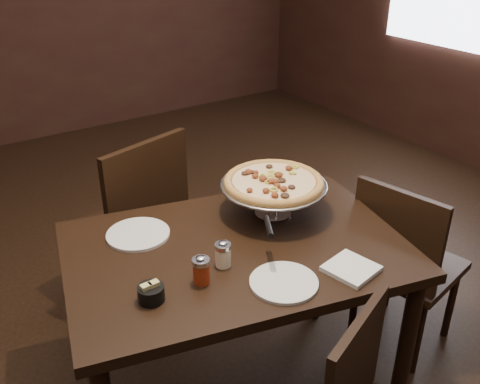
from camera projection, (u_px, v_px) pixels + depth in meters
room at (224, 72)px, 1.68m from camera, size 6.04×7.04×2.84m
dining_table at (236, 269)px, 2.00m from camera, size 1.38×1.08×0.76m
pizza_stand at (274, 182)px, 2.10m from camera, size 0.43×0.43×0.18m
parmesan_shaker at (223, 254)px, 1.83m from camera, size 0.06×0.06×0.10m
pepper_flake_shaker at (201, 270)px, 1.74m from camera, size 0.06×0.06×0.10m
packet_caddy at (151, 293)px, 1.67m from camera, size 0.08×0.08×0.07m
napkin_stack at (351, 269)px, 1.82m from camera, size 0.18×0.18×0.02m
plate_left at (138, 234)px, 2.02m from camera, size 0.24×0.24×0.01m
plate_near at (284, 282)px, 1.75m from camera, size 0.23×0.23×0.01m
serving_spatula at (269, 227)px, 1.81m from camera, size 0.16×0.16×0.02m
chair_far at (133, 223)px, 2.55m from camera, size 0.56×0.56×0.98m
chair_side at (404, 261)px, 2.37m from camera, size 0.48×0.48×0.87m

